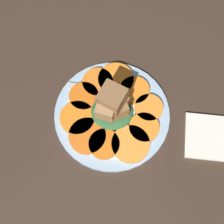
# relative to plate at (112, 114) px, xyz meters

# --- Properties ---
(table_slab) EXTENTS (1.20, 1.20, 0.02)m
(table_slab) POSITION_rel_plate_xyz_m (0.00, 0.00, -0.02)
(table_slab) COLOR #38281E
(table_slab) RESTS_ON ground
(plate) EXTENTS (0.25, 0.25, 0.01)m
(plate) POSITION_rel_plate_xyz_m (0.00, 0.00, 0.00)
(plate) COLOR #99B7D1
(plate) RESTS_ON table_slab
(carrot_slice_0) EXTENTS (0.07, 0.07, 0.01)m
(carrot_slice_0) POSITION_rel_plate_xyz_m (0.04, -0.07, 0.01)
(carrot_slice_0) COLOR orange
(carrot_slice_0) RESTS_ON plate
(carrot_slice_1) EXTENTS (0.07, 0.07, 0.01)m
(carrot_slice_1) POSITION_rel_plate_xyz_m (0.07, -0.03, 0.01)
(carrot_slice_1) COLOR orange
(carrot_slice_1) RESTS_ON plate
(carrot_slice_2) EXTENTS (0.08, 0.08, 0.01)m
(carrot_slice_2) POSITION_rel_plate_xyz_m (0.07, 0.02, 0.01)
(carrot_slice_2) COLOR orange
(carrot_slice_2) RESTS_ON plate
(carrot_slice_3) EXTENTS (0.08, 0.08, 0.01)m
(carrot_slice_3) POSITION_rel_plate_xyz_m (0.05, 0.06, 0.01)
(carrot_slice_3) COLOR orange
(carrot_slice_3) RESTS_ON plate
(carrot_slice_4) EXTENTS (0.07, 0.07, 0.01)m
(carrot_slice_4) POSITION_rel_plate_xyz_m (0.01, 0.07, 0.01)
(carrot_slice_4) COLOR orange
(carrot_slice_4) RESTS_ON plate
(carrot_slice_5) EXTENTS (0.08, 0.08, 0.01)m
(carrot_slice_5) POSITION_rel_plate_xyz_m (-0.05, 0.06, 0.01)
(carrot_slice_5) COLOR orange
(carrot_slice_5) RESTS_ON plate
(carrot_slice_6) EXTENTS (0.06, 0.06, 0.01)m
(carrot_slice_6) POSITION_rel_plate_xyz_m (-0.07, 0.03, 0.01)
(carrot_slice_6) COLOR orange
(carrot_slice_6) RESTS_ON plate
(carrot_slice_7) EXTENTS (0.06, 0.06, 0.01)m
(carrot_slice_7) POSITION_rel_plate_xyz_m (-0.08, -0.02, 0.01)
(carrot_slice_7) COLOR orange
(carrot_slice_7) RESTS_ON plate
(carrot_slice_8) EXTENTS (0.07, 0.07, 0.01)m
(carrot_slice_8) POSITION_rel_plate_xyz_m (-0.04, -0.06, 0.01)
(carrot_slice_8) COLOR orange
(carrot_slice_8) RESTS_ON plate
(carrot_slice_9) EXTENTS (0.08, 0.08, 0.01)m
(carrot_slice_9) POSITION_rel_plate_xyz_m (-0.00, -0.08, 0.01)
(carrot_slice_9) COLOR orange
(carrot_slice_9) RESTS_ON plate
(center_pile) EXTENTS (0.09, 0.08, 0.11)m
(center_pile) POSITION_rel_plate_xyz_m (-0.00, 0.00, 0.05)
(center_pile) COLOR #2D6033
(center_pile) RESTS_ON plate
(fork) EXTENTS (0.20, 0.03, 0.00)m
(fork) POSITION_rel_plate_xyz_m (0.00, -0.05, 0.01)
(fork) COLOR #B2B2B7
(fork) RESTS_ON plate
(napkin) EXTENTS (0.16, 0.10, 0.01)m
(napkin) POSITION_rel_plate_xyz_m (-0.24, 0.03, -0.00)
(napkin) COLOR silver
(napkin) RESTS_ON table_slab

